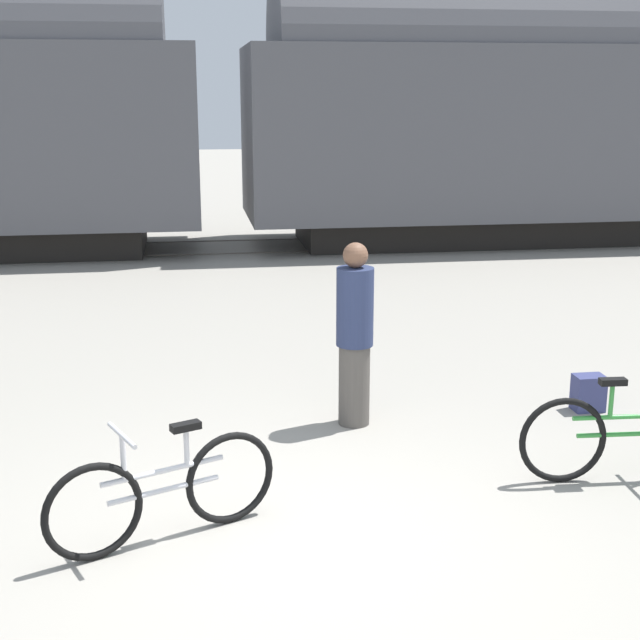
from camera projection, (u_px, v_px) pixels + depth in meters
name	position (u px, v px, depth m)	size (l,w,h in m)	color
ground_plane	(306.00, 538.00, 5.97)	(80.00, 80.00, 0.00)	gray
freight_train	(221.00, 103.00, 16.28)	(54.88, 3.06, 5.14)	black
rail_near	(227.00, 253.00, 16.26)	(66.88, 0.07, 0.01)	#4C4238
rail_far	(223.00, 241.00, 17.63)	(66.88, 0.07, 0.01)	#4C4238
bicycle_silver	(164.00, 491.00, 5.86)	(1.51, 0.69, 0.82)	black
bicycle_green	(633.00, 435.00, 6.78)	(1.77, 0.46, 0.84)	black
person_in_navy	(355.00, 335.00, 7.81)	(0.33, 0.33, 1.65)	#514C47
backpack	(588.00, 393.00, 8.30)	(0.28, 0.20, 0.34)	navy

